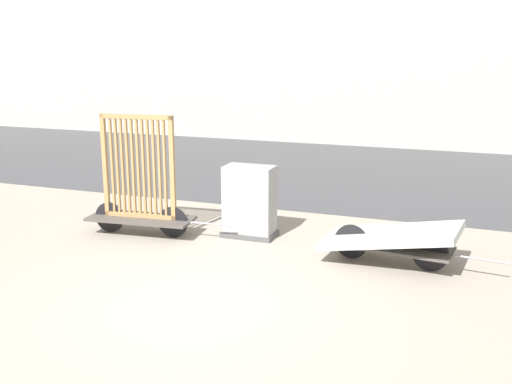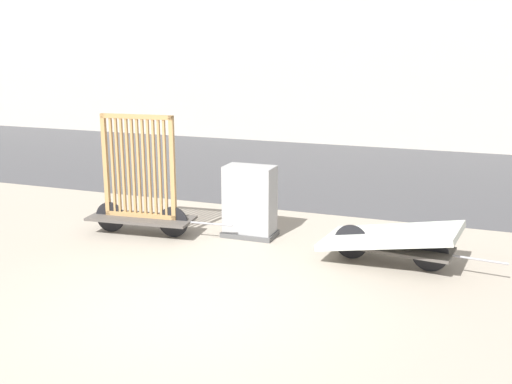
% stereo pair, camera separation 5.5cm
% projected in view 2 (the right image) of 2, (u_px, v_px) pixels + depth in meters
% --- Properties ---
extents(ground_plane, '(60.00, 60.00, 0.00)m').
position_uv_depth(ground_plane, '(191.00, 306.00, 7.17)').
color(ground_plane, gray).
extents(road_strip, '(56.00, 7.86, 0.01)m').
position_uv_depth(road_strip, '(343.00, 171.00, 14.80)').
color(road_strip, '#424244').
rests_on(road_strip, ground_plane).
extents(bike_cart_with_bedframe, '(2.45, 0.80, 1.98)m').
position_uv_depth(bike_cart_with_bedframe, '(140.00, 194.00, 9.72)').
color(bike_cart_with_bedframe, '#4C4742').
rests_on(bike_cart_with_bedframe, ground_plane).
extents(bike_cart_with_mattress, '(2.55, 1.24, 0.65)m').
position_uv_depth(bike_cart_with_mattress, '(390.00, 239.00, 8.43)').
color(bike_cart_with_mattress, '#4C4742').
rests_on(bike_cart_with_mattress, ground_plane).
extents(utility_cabinet, '(0.86, 0.51, 1.16)m').
position_uv_depth(utility_cabinet, '(250.00, 204.00, 9.66)').
color(utility_cabinet, '#4C4C4C').
rests_on(utility_cabinet, ground_plane).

